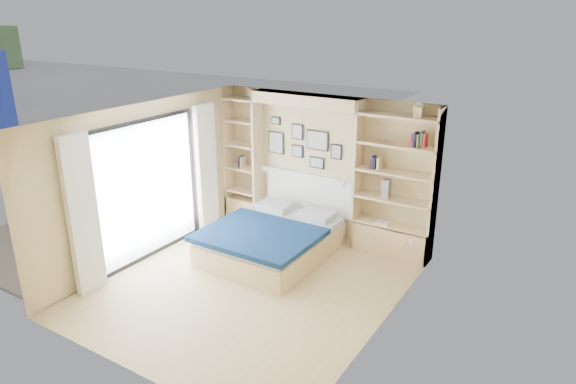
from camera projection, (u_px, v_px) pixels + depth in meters
The scene contains 8 objects.
ground at pixel (251, 285), 7.53m from camera, with size 4.50×4.50×0.00m, color tan.
room_shell at pixel (284, 183), 8.58m from camera, with size 4.50×4.50×4.50m.
bed at pixel (272, 239), 8.40m from camera, with size 1.77×2.33×1.07m.
photo_gallery at pixel (302, 143), 9.00m from camera, with size 1.48×0.02×0.82m.
reading_lamps at pixel (303, 175), 8.91m from camera, with size 1.92×0.12×0.15m.
shelf_decor at pixel (380, 152), 8.08m from camera, with size 3.49×0.23×2.03m.
deck at pixel (90, 232), 9.33m from camera, with size 3.20×4.00×0.05m, color #655C4B.
deck_chair at pixel (104, 219), 8.92m from camera, with size 0.56×0.85×0.81m.
Camera 1 is at (3.97, -5.35, 3.82)m, focal length 32.00 mm.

